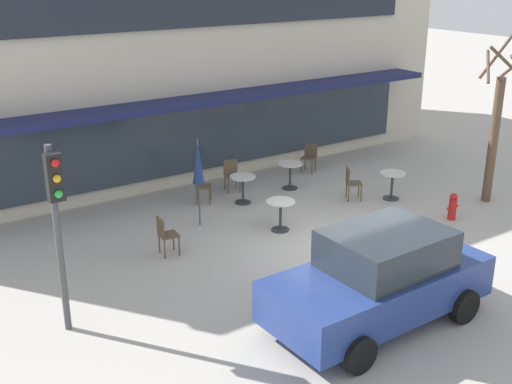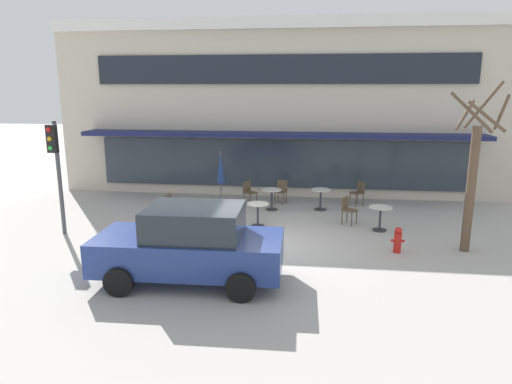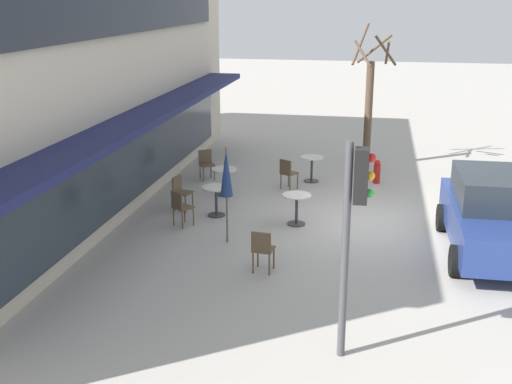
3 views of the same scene
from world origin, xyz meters
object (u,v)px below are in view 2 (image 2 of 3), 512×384
at_px(cafe_chair_2, 249,191).
at_px(cafe_chair_1, 281,190).
at_px(fire_hydrant, 398,240).
at_px(cafe_table_mid_patio, 321,196).
at_px(parked_sedan, 191,244).
at_px(cafe_table_near_wall, 380,214).
at_px(traffic_light_pole, 56,159).
at_px(cafe_chair_3, 359,191).
at_px(cafe_chair_4, 348,208).
at_px(street_tree, 473,177).
at_px(cafe_chair_0, 171,205).
at_px(patio_umbrella_green_folded, 221,168).
at_px(cafe_table_by_tree, 258,211).
at_px(cafe_table_streetside, 272,196).

bearing_deg(cafe_chair_2, cafe_chair_1, 17.28).
bearing_deg(cafe_chair_1, fire_hydrant, -55.13).
xyz_separation_m(cafe_table_mid_patio, parked_sedan, (-3.01, -6.63, 0.36)).
bearing_deg(parked_sedan, cafe_table_near_wall, 42.48).
bearing_deg(fire_hydrant, traffic_light_pole, 178.03).
bearing_deg(cafe_chair_3, cafe_chair_4, -103.00).
distance_m(cafe_table_near_wall, street_tree, 3.00).
relative_size(cafe_chair_3, traffic_light_pole, 0.26).
distance_m(cafe_chair_3, street_tree, 5.50).
distance_m(cafe_chair_0, cafe_chair_4, 5.77).
distance_m(patio_umbrella_green_folded, cafe_chair_2, 1.90).
distance_m(cafe_table_near_wall, cafe_table_mid_patio, 2.86).
bearing_deg(cafe_chair_0, cafe_table_mid_patio, 21.80).
distance_m(parked_sedan, street_tree, 7.50).
distance_m(cafe_table_by_tree, patio_umbrella_green_folded, 2.29).
xyz_separation_m(cafe_table_streetside, cafe_table_mid_patio, (1.75, 0.21, 0.00)).
relative_size(cafe_chair_0, cafe_chair_2, 1.00).
xyz_separation_m(cafe_chair_4, parked_sedan, (-3.85, -4.98, 0.35)).
height_order(cafe_table_near_wall, cafe_chair_4, cafe_chair_4).
relative_size(cafe_table_streetside, fire_hydrant, 1.08).
bearing_deg(cafe_table_streetside, cafe_table_by_tree, -97.19).
distance_m(street_tree, traffic_light_pole, 11.58).
bearing_deg(cafe_chair_2, fire_hydrant, -44.52).
bearing_deg(cafe_chair_0, cafe_table_near_wall, -2.28).
bearing_deg(cafe_chair_4, cafe_table_mid_patio, 116.90).
bearing_deg(fire_hydrant, patio_umbrella_green_folded, 149.15).
bearing_deg(cafe_table_mid_patio, patio_umbrella_green_folded, -165.49).
xyz_separation_m(cafe_table_mid_patio, cafe_chair_0, (-4.92, -1.97, 0.01)).
distance_m(parked_sedan, fire_hydrant, 5.60).
xyz_separation_m(cafe_chair_3, parked_sedan, (-4.44, -7.54, 0.35)).
distance_m(cafe_table_streetside, cafe_table_by_tree, 2.08).
xyz_separation_m(cafe_chair_0, cafe_chair_4, (5.76, 0.32, 0.00)).
xyz_separation_m(parked_sedan, street_tree, (6.85, 2.83, 1.16)).
bearing_deg(cafe_chair_4, cafe_table_by_tree, -167.58).
distance_m(traffic_light_pole, fire_hydrant, 9.92).
height_order(cafe_table_by_tree, cafe_chair_1, cafe_chair_1).
height_order(cafe_chair_2, fire_hydrant, cafe_chair_2).
relative_size(cafe_table_near_wall, cafe_table_by_tree, 1.00).
height_order(parked_sedan, fire_hydrant, parked_sedan).
bearing_deg(cafe_chair_2, parked_sedan, -92.72).
xyz_separation_m(cafe_table_streetside, fire_hydrant, (3.73, -3.94, -0.16)).
xyz_separation_m(cafe_table_near_wall, cafe_table_by_tree, (-3.80, -0.04, 0.00)).
bearing_deg(cafe_table_mid_patio, fire_hydrant, -64.41).
relative_size(patio_umbrella_green_folded, cafe_chair_0, 2.47).
relative_size(patio_umbrella_green_folded, cafe_chair_1, 2.47).
bearing_deg(cafe_chair_4, traffic_light_pole, -165.82).
distance_m(cafe_table_mid_patio, cafe_chair_2, 2.71).
height_order(street_tree, fire_hydrant, street_tree).
bearing_deg(patio_umbrella_green_folded, traffic_light_pole, -145.67).
relative_size(cafe_table_near_wall, cafe_chair_2, 0.85).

